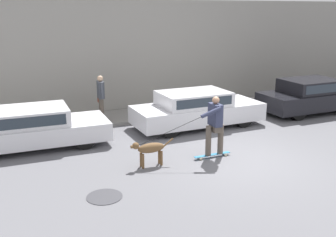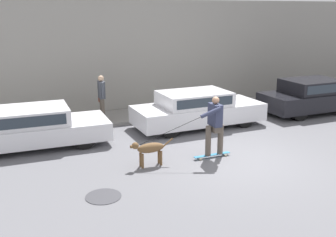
# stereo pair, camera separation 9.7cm
# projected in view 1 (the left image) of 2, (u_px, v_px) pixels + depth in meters

# --- Properties ---
(ground_plane) EXTENTS (36.00, 36.00, 0.00)m
(ground_plane) POSITION_uv_depth(u_px,v_px,m) (237.00, 160.00, 10.77)
(ground_plane) COLOR slate
(back_wall) EXTENTS (32.00, 0.30, 4.35)m
(back_wall) POSITION_uv_depth(u_px,v_px,m) (152.00, 56.00, 15.93)
(back_wall) COLOR gray
(back_wall) RESTS_ON ground_plane
(sidewalk_curb) EXTENTS (30.00, 1.87, 0.12)m
(sidewalk_curb) POSITION_uv_depth(u_px,v_px,m) (163.00, 112.00, 15.52)
(sidewalk_curb) COLOR gray
(sidewalk_curb) RESTS_ON ground_plane
(parked_car_0) EXTENTS (4.45, 1.86, 1.20)m
(parked_car_0) POSITION_uv_depth(u_px,v_px,m) (31.00, 128.00, 11.64)
(parked_car_0) COLOR black
(parked_car_0) RESTS_ON ground_plane
(parked_car_1) EXTENTS (4.61, 1.88, 1.26)m
(parked_car_1) POSITION_uv_depth(u_px,v_px,m) (197.00, 109.00, 13.71)
(parked_car_1) COLOR black
(parked_car_1) RESTS_ON ground_plane
(parked_car_2) EXTENTS (4.36, 1.81, 1.34)m
(parked_car_2) POSITION_uv_depth(u_px,v_px,m) (312.00, 96.00, 15.65)
(parked_car_2) COLOR black
(parked_car_2) RESTS_ON ground_plane
(dog) EXTENTS (1.19, 0.28, 0.71)m
(dog) POSITION_uv_depth(u_px,v_px,m) (150.00, 149.00, 10.23)
(dog) COLOR brown
(dog) RESTS_ON ground_plane
(skateboarder) EXTENTS (2.76, 0.65, 1.73)m
(skateboarder) POSITION_uv_depth(u_px,v_px,m) (215.00, 123.00, 10.72)
(skateboarder) COLOR beige
(skateboarder) RESTS_ON ground_plane
(pedestrian_with_bag) EXTENTS (0.21, 0.64, 1.64)m
(pedestrian_with_bag) POSITION_uv_depth(u_px,v_px,m) (101.00, 96.00, 13.89)
(pedestrian_with_bag) COLOR brown
(pedestrian_with_bag) RESTS_ON sidewalk_curb
(manhole_cover) EXTENTS (0.79, 0.79, 0.01)m
(manhole_cover) POSITION_uv_depth(u_px,v_px,m) (105.00, 197.00, 8.63)
(manhole_cover) COLOR #38383D
(manhole_cover) RESTS_ON ground_plane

